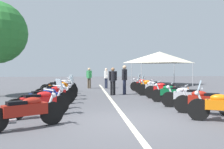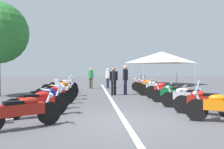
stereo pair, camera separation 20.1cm
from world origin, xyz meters
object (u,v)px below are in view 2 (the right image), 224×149
(motorcycle_left_row_6, at_px, (59,87))
(bystander_3, at_px, (125,77))
(motorcycle_left_row_5, at_px, (60,88))
(motorcycle_right_row_1, at_px, (203,102))
(motorcycle_left_row_4, at_px, (57,91))
(motorcycle_right_row_6, at_px, (150,86))
(motorcycle_right_row_4, at_px, (164,90))
(motorcycle_left_row_2, at_px, (44,98))
(motorcycle_right_row_3, at_px, (172,93))
(motorcycle_right_row_2, at_px, (187,97))
(bystander_0, at_px, (91,76))
(motorcycle_left_row_1, at_px, (38,102))
(traffic_cone_0, at_px, (189,92))
(event_tent, at_px, (162,57))
(motorcycle_right_row_7, at_px, (146,85))
(motorcycle_left_row_7, at_px, (63,85))
(bystander_1, at_px, (114,79))
(motorcycle_right_row_0, at_px, (223,107))
(motorcycle_left_row_3, at_px, (53,94))
(motorcycle_right_row_5, at_px, (155,88))
(bystander_2, at_px, (108,77))
(motorcycle_left_row_0, at_px, (23,111))

(motorcycle_left_row_6, relative_size, bystander_3, 1.15)
(motorcycle_left_row_5, xyz_separation_m, motorcycle_right_row_1, (-5.71, -5.50, -0.02))
(motorcycle_left_row_4, height_order, motorcycle_right_row_6, motorcycle_right_row_6)
(motorcycle_left_row_4, distance_m, motorcycle_right_row_4, 5.42)
(motorcycle_left_row_2, relative_size, motorcycle_right_row_3, 1.05)
(motorcycle_right_row_2, distance_m, bystander_3, 5.45)
(motorcycle_right_row_2, distance_m, motorcycle_right_row_4, 2.82)
(motorcycle_right_row_6, xyz_separation_m, bystander_0, (4.15, 3.77, 0.47))
(motorcycle_left_row_1, bearing_deg, motorcycle_left_row_2, 58.50)
(motorcycle_left_row_4, relative_size, traffic_cone_0, 3.35)
(motorcycle_left_row_1, distance_m, event_tent, 17.26)
(motorcycle_left_row_2, distance_m, motorcycle_right_row_4, 6.18)
(motorcycle_right_row_7, bearing_deg, motorcycle_right_row_4, 114.94)
(motorcycle_left_row_7, xyz_separation_m, bystander_1, (-2.19, -3.19, 0.50))
(motorcycle_right_row_0, height_order, traffic_cone_0, motorcycle_right_row_0)
(motorcycle_left_row_3, height_order, motorcycle_left_row_6, motorcycle_left_row_6)
(motorcycle_left_row_4, xyz_separation_m, motorcycle_right_row_1, (-4.20, -5.48, -0.01))
(motorcycle_right_row_2, relative_size, motorcycle_right_row_5, 0.99)
(motorcycle_right_row_3, bearing_deg, motorcycle_left_row_7, -15.33)
(motorcycle_left_row_2, height_order, traffic_cone_0, motorcycle_left_row_2)
(motorcycle_left_row_3, height_order, motorcycle_right_row_7, motorcycle_right_row_7)
(motorcycle_left_row_1, bearing_deg, motorcycle_right_row_0, -46.88)
(motorcycle_right_row_5, xyz_separation_m, motorcycle_right_row_7, (2.90, -0.10, -0.02))
(motorcycle_right_row_4, bearing_deg, motorcycle_right_row_0, 120.14)
(motorcycle_right_row_5, xyz_separation_m, motorcycle_right_row_6, (1.47, -0.09, -0.00))
(motorcycle_right_row_3, bearing_deg, motorcycle_right_row_0, 122.10)
(bystander_1, bearing_deg, bystander_2, -20.21)
(motorcycle_left_row_5, height_order, motorcycle_right_row_1, motorcycle_left_row_5)
(motorcycle_left_row_3, xyz_separation_m, motorcycle_left_row_4, (1.41, 0.01, 0.01))
(motorcycle_left_row_0, height_order, motorcycle_right_row_4, motorcycle_right_row_4)
(motorcycle_left_row_6, bearing_deg, event_tent, 19.34)
(motorcycle_left_row_0, bearing_deg, motorcycle_right_row_2, -6.65)
(bystander_0, bearing_deg, motorcycle_right_row_2, 60.53)
(motorcycle_right_row_6, bearing_deg, motorcycle_left_row_4, 55.00)
(bystander_3, bearing_deg, bystander_1, 43.18)
(motorcycle_right_row_6, bearing_deg, motorcycle_right_row_2, 116.95)
(motorcycle_left_row_0, relative_size, bystander_2, 1.17)
(motorcycle_right_row_6, relative_size, bystander_3, 1.08)
(bystander_2, xyz_separation_m, bystander_3, (-4.79, -0.74, 0.11))
(bystander_1, relative_size, bystander_3, 0.92)
(motorcycle_right_row_6, bearing_deg, bystander_2, -33.46)
(motorcycle_right_row_2, bearing_deg, motorcycle_left_row_2, 24.48)
(bystander_0, height_order, event_tent, event_tent)
(motorcycle_left_row_5, bearing_deg, motorcycle_right_row_0, -75.15)
(motorcycle_left_row_1, xyz_separation_m, motorcycle_right_row_3, (2.68, -5.41, -0.03))
(motorcycle_left_row_2, relative_size, motorcycle_right_row_2, 0.98)
(motorcycle_left_row_4, height_order, motorcycle_right_row_2, motorcycle_left_row_4)
(bystander_1, bearing_deg, motorcycle_left_row_1, 133.24)
(motorcycle_left_row_5, height_order, bystander_2, bystander_2)
(motorcycle_right_row_4, relative_size, bystander_3, 1.05)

